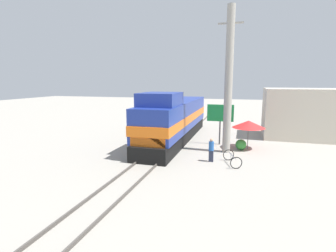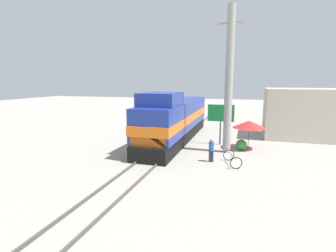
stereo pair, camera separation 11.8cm
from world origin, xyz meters
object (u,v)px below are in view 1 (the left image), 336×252
(locomotive, at_px, (175,120))
(vendor_umbrella, at_px, (249,124))
(person_bystander, at_px, (211,149))
(utility_pole, at_px, (229,81))
(bicycle, at_px, (232,159))
(billboard_sign, at_px, (220,115))

(locomotive, height_order, vendor_umbrella, locomotive)
(locomotive, relative_size, person_bystander, 9.65)
(utility_pole, xyz_separation_m, person_bystander, (-0.81, -2.79, -4.52))
(bicycle, bearing_deg, vendor_umbrella, -120.91)
(vendor_umbrella, bearing_deg, locomotive, 170.14)
(utility_pole, relative_size, person_bystander, 6.67)
(vendor_umbrella, distance_m, billboard_sign, 2.51)
(utility_pole, relative_size, bicycle, 5.45)
(utility_pole, height_order, vendor_umbrella, utility_pole)
(person_bystander, relative_size, bicycle, 0.82)
(billboard_sign, height_order, bicycle, billboard_sign)
(billboard_sign, bearing_deg, locomotive, 176.18)
(vendor_umbrella, relative_size, billboard_sign, 0.75)
(locomotive, distance_m, utility_pole, 6.43)
(locomotive, xyz_separation_m, billboard_sign, (4.06, -0.27, 0.59))
(locomotive, bearing_deg, billboard_sign, -3.82)
(utility_pole, distance_m, vendor_umbrella, 4.03)
(locomotive, height_order, bicycle, locomotive)
(locomotive, xyz_separation_m, utility_pole, (4.77, -2.61, 3.43))
(vendor_umbrella, xyz_separation_m, bicycle, (-1.01, -4.50, -1.61))
(locomotive, bearing_deg, person_bystander, -53.72)
(vendor_umbrella, height_order, person_bystander, vendor_umbrella)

